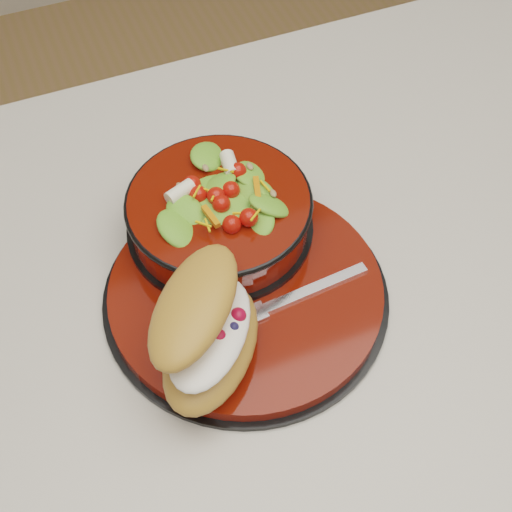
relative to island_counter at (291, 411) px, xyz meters
name	(u,v)px	position (x,y,z in m)	size (l,w,h in m)	color
island_counter	(291,411)	(0.00, 0.00, 0.00)	(1.24, 0.74, 0.90)	white
dinner_plate	(247,292)	(-0.09, -0.04, 0.46)	(0.31, 0.31, 0.02)	black
salad_bowl	(219,209)	(-0.09, 0.04, 0.50)	(0.21, 0.21, 0.09)	black
croissant	(208,329)	(-0.15, -0.10, 0.51)	(0.16, 0.18, 0.09)	#B27A36
fork	(295,296)	(-0.05, -0.07, 0.47)	(0.16, 0.03, 0.00)	silver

